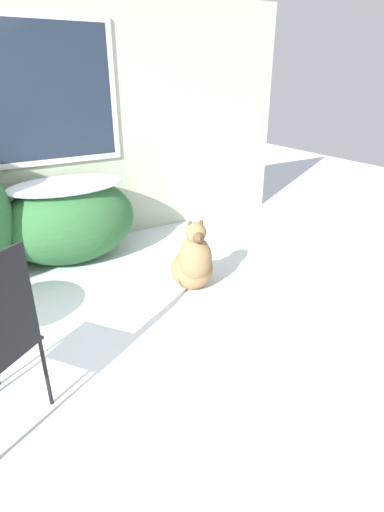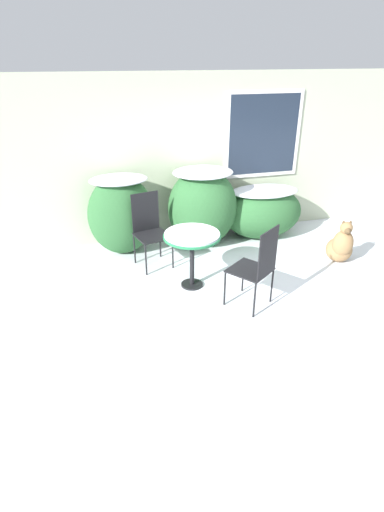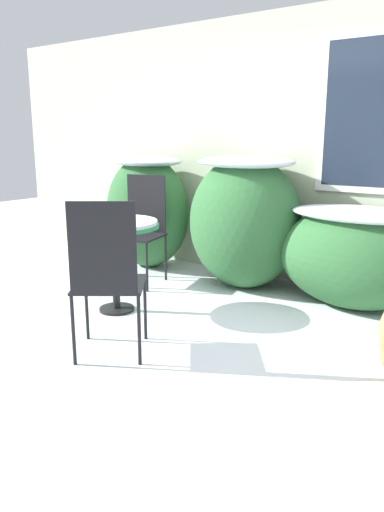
% 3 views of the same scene
% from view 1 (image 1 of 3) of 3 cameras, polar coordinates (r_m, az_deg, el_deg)
% --- Properties ---
extents(ground_plane, '(16.00, 16.00, 0.00)m').
position_cam_1_polar(ground_plane, '(2.96, -24.34, -17.02)').
color(ground_plane, white).
extents(shrub_right, '(1.37, 0.86, 0.90)m').
position_cam_1_polar(shrub_right, '(4.35, -16.98, 5.15)').
color(shrub_right, '#2D6033').
rests_on(shrub_right, ground_plane).
extents(dog, '(0.50, 0.57, 0.72)m').
position_cam_1_polar(dog, '(3.66, 0.17, -1.05)').
color(dog, '#937047').
rests_on(dog, ground_plane).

